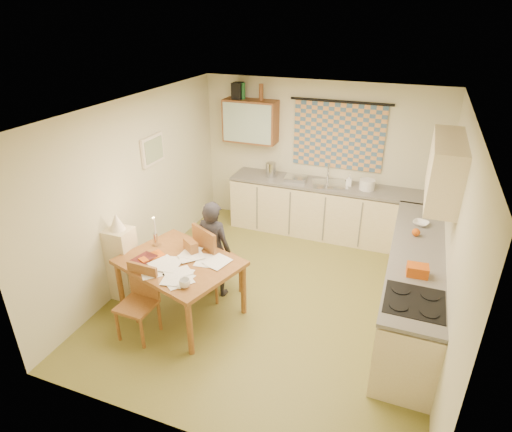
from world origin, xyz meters
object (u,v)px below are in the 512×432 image
at_px(stove, 407,338).
at_px(person, 214,249).
at_px(counter_right, 412,285).
at_px(shelf_stand, 123,264).
at_px(counter_back, 328,211).
at_px(dining_table, 182,286).
at_px(chair_far, 218,272).

xyz_separation_m(stove, person, (-2.47, 0.59, 0.21)).
distance_m(stove, person, 2.55).
bearing_deg(counter_right, shelf_stand, -165.48).
xyz_separation_m(counter_back, dining_table, (-1.26, -2.68, -0.07)).
bearing_deg(stove, person, 166.52).
distance_m(counter_back, chair_far, 2.37).
relative_size(chair_far, shelf_stand, 1.02).
bearing_deg(shelf_stand, counter_right, 14.52).
xyz_separation_m(counter_right, chair_far, (-2.43, -0.40, -0.13)).
bearing_deg(counter_right, stove, -90.00).
distance_m(counter_right, stove, 1.00).
distance_m(chair_far, person, 0.36).
relative_size(counter_back, counter_right, 1.12).
distance_m(dining_table, chair_far, 0.59).
xyz_separation_m(stove, chair_far, (-2.43, 0.61, -0.14)).
xyz_separation_m(counter_back, stove, (1.42, -2.75, 0.01)).
bearing_deg(dining_table, shelf_stand, -164.02).
height_order(chair_far, person, person).
height_order(dining_table, chair_far, chair_far).
height_order(stove, dining_table, stove).
distance_m(person, shelf_stand, 1.19).
xyz_separation_m(counter_back, shelf_stand, (-2.12, -2.66, 0.05)).
distance_m(counter_right, dining_table, 2.83).
relative_size(counter_back, dining_table, 2.05).
bearing_deg(counter_back, dining_table, -115.14).
distance_m(counter_back, dining_table, 2.96).
bearing_deg(counter_back, chair_far, -115.40).
bearing_deg(chair_far, counter_back, -87.70).
relative_size(dining_table, shelf_stand, 1.61).
distance_m(stove, chair_far, 2.51).
bearing_deg(dining_table, person, 86.54).
xyz_separation_m(dining_table, shelf_stand, (-0.87, 0.02, 0.12)).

